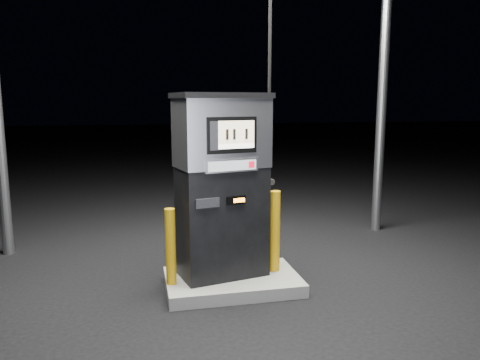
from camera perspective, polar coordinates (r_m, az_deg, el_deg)
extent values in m
plane|color=black|center=(5.85, -0.93, -12.98)|extent=(80.00, 80.00, 0.00)
cube|color=slate|center=(5.82, -0.93, -12.30)|extent=(1.60, 1.00, 0.15)
cylinder|color=gray|center=(8.36, 16.92, 9.24)|extent=(0.16, 0.16, 4.50)
cube|color=black|center=(5.66, -2.22, -5.05)|extent=(1.11, 0.78, 1.33)
cube|color=silver|center=(5.49, -2.29, 5.75)|extent=(1.14, 0.81, 0.80)
cube|color=black|center=(5.48, -2.32, 10.25)|extent=(1.19, 0.86, 0.06)
cube|color=black|center=(5.21, -0.99, 5.49)|extent=(0.59, 0.16, 0.40)
cube|color=beige|center=(5.21, -0.43, 5.84)|extent=(0.43, 0.09, 0.26)
cube|color=white|center=(5.22, -0.43, 4.15)|extent=(0.43, 0.09, 0.05)
cube|color=silver|center=(5.24, -0.98, 1.77)|extent=(0.63, 0.16, 0.15)
cube|color=#9B9FA3|center=(5.23, -0.90, 1.75)|extent=(0.57, 0.13, 0.11)
cube|color=red|center=(5.32, 1.41, 1.89)|extent=(0.07, 0.02, 0.07)
cube|color=black|center=(5.34, -0.46, -2.49)|extent=(0.23, 0.07, 0.10)
cube|color=orange|center=(5.34, -0.09, -2.49)|extent=(0.14, 0.03, 0.05)
cube|color=black|center=(5.20, -3.98, -2.83)|extent=(0.28, 0.08, 0.11)
cube|color=black|center=(5.80, 2.86, -0.13)|extent=(0.14, 0.21, 0.27)
cylinder|color=gray|center=(5.83, 3.42, -0.09)|extent=(0.12, 0.24, 0.07)
cylinder|color=black|center=(5.74, 3.67, 17.57)|extent=(0.05, 0.05, 3.30)
cylinder|color=#D2980B|center=(5.48, -8.46, -8.04)|extent=(0.14, 0.14, 0.89)
cylinder|color=#D2980B|center=(5.84, 4.23, -6.23)|extent=(0.16, 0.16, 1.01)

